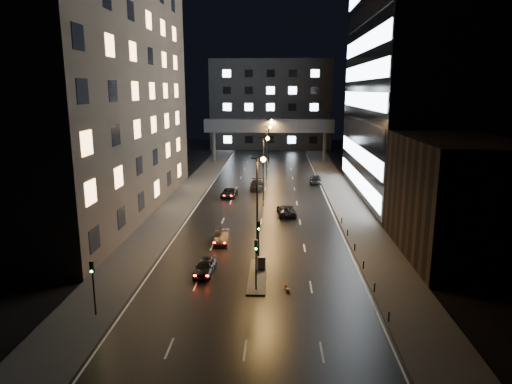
# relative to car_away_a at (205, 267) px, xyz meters

# --- Properties ---
(ground) EXTENTS (160.00, 160.00, 0.00)m
(ground) POSITION_rel_car_away_a_xyz_m (4.59, 37.56, -0.69)
(ground) COLOR black
(ground) RESTS_ON ground
(sidewalk_left) EXTENTS (5.00, 110.00, 0.15)m
(sidewalk_left) POSITION_rel_car_away_a_xyz_m (-7.91, 32.56, -0.62)
(sidewalk_left) COLOR #383533
(sidewalk_left) RESTS_ON ground
(sidewalk_right) EXTENTS (5.00, 110.00, 0.15)m
(sidewalk_right) POSITION_rel_car_away_a_xyz_m (17.09, 32.56, -0.62)
(sidewalk_right) COLOR #383533
(sidewalk_right) RESTS_ON ground
(building_left) EXTENTS (15.00, 48.00, 40.00)m
(building_left) POSITION_rel_car_away_a_xyz_m (-17.91, 21.56, 19.31)
(building_left) COLOR #2D2319
(building_left) RESTS_ON ground
(building_right_low) EXTENTS (10.00, 18.00, 12.00)m
(building_right_low) POSITION_rel_car_away_a_xyz_m (24.59, 6.56, 5.31)
(building_right_low) COLOR black
(building_right_low) RESTS_ON ground
(building_right_glass) EXTENTS (20.00, 36.00, 45.00)m
(building_right_glass) POSITION_rel_car_away_a_xyz_m (29.59, 33.56, 21.81)
(building_right_glass) COLOR black
(building_right_glass) RESTS_ON ground
(building_far) EXTENTS (34.00, 14.00, 25.00)m
(building_far) POSITION_rel_car_away_a_xyz_m (4.59, 95.56, 11.81)
(building_far) COLOR #333335
(building_far) RESTS_ON ground
(skybridge) EXTENTS (30.00, 3.00, 10.00)m
(skybridge) POSITION_rel_car_away_a_xyz_m (4.59, 67.56, 7.64)
(skybridge) COLOR #333335
(skybridge) RESTS_ON ground
(median_island) EXTENTS (1.60, 8.00, 0.15)m
(median_island) POSITION_rel_car_away_a_xyz_m (4.89, -0.44, -0.62)
(median_island) COLOR #383533
(median_island) RESTS_ON ground
(traffic_signal_near) EXTENTS (0.28, 0.34, 4.40)m
(traffic_signal_near) POSITION_rel_car_away_a_xyz_m (4.89, 2.05, 2.40)
(traffic_signal_near) COLOR black
(traffic_signal_near) RESTS_ON median_island
(traffic_signal_far) EXTENTS (0.28, 0.34, 4.40)m
(traffic_signal_far) POSITION_rel_car_away_a_xyz_m (4.89, -3.45, 2.40)
(traffic_signal_far) COLOR black
(traffic_signal_far) RESTS_ON median_island
(traffic_signal_corner) EXTENTS (0.28, 0.34, 4.40)m
(traffic_signal_corner) POSITION_rel_car_away_a_xyz_m (-6.91, -8.45, 2.25)
(traffic_signal_corner) COLOR black
(traffic_signal_corner) RESTS_ON ground
(bollard_row) EXTENTS (0.12, 25.12, 0.90)m
(bollard_row) POSITION_rel_car_away_a_xyz_m (14.79, 4.06, -0.24)
(bollard_row) COLOR black
(bollard_row) RESTS_ON ground
(streetlight_near) EXTENTS (1.45, 0.50, 10.15)m
(streetlight_near) POSITION_rel_car_away_a_xyz_m (4.75, 5.56, 5.80)
(streetlight_near) COLOR black
(streetlight_near) RESTS_ON ground
(streetlight_mid_a) EXTENTS (1.45, 0.50, 10.15)m
(streetlight_mid_a) POSITION_rel_car_away_a_xyz_m (4.75, 25.56, 5.80)
(streetlight_mid_a) COLOR black
(streetlight_mid_a) RESTS_ON ground
(streetlight_mid_b) EXTENTS (1.45, 0.50, 10.15)m
(streetlight_mid_b) POSITION_rel_car_away_a_xyz_m (4.75, 45.56, 5.80)
(streetlight_mid_b) COLOR black
(streetlight_mid_b) RESTS_ON ground
(streetlight_far) EXTENTS (1.45, 0.50, 10.15)m
(streetlight_far) POSITION_rel_car_away_a_xyz_m (4.75, 65.56, 5.80)
(streetlight_far) COLOR black
(streetlight_far) RESTS_ON ground
(car_away_a) EXTENTS (1.90, 4.18, 1.39)m
(car_away_a) POSITION_rel_car_away_a_xyz_m (0.00, 0.00, 0.00)
(car_away_a) COLOR black
(car_away_a) RESTS_ON ground
(car_away_b) EXTENTS (1.62, 4.31, 1.41)m
(car_away_b) POSITION_rel_car_away_a_xyz_m (0.51, 8.86, 0.01)
(car_away_b) COLOR black
(car_away_b) RESTS_ON ground
(car_away_c) EXTENTS (2.54, 5.00, 1.35)m
(car_away_c) POSITION_rel_car_away_a_xyz_m (-1.00, 30.95, -0.02)
(car_away_c) COLOR black
(car_away_c) RESTS_ON ground
(car_away_d) EXTENTS (2.25, 5.28, 1.52)m
(car_away_d) POSITION_rel_car_away_a_xyz_m (3.09, 36.92, 0.06)
(car_away_d) COLOR black
(car_away_d) RESTS_ON ground
(car_toward_a) EXTENTS (2.77, 5.19, 1.39)m
(car_toward_a) POSITION_rel_car_away_a_xyz_m (7.87, 20.67, -0.00)
(car_toward_a) COLOR black
(car_toward_a) RESTS_ON ground
(car_toward_b) EXTENTS (2.48, 5.31, 1.50)m
(car_toward_b) POSITION_rel_car_away_a_xyz_m (13.59, 42.65, 0.06)
(car_toward_b) COLOR black
(car_toward_b) RESTS_ON ground
(utility_cabinet) EXTENTS (0.81, 0.62, 1.23)m
(utility_cabinet) POSITION_rel_car_away_a_xyz_m (5.16, 1.04, 0.07)
(utility_cabinet) COLOR #4E4E50
(utility_cabinet) RESTS_ON median_island
(cone_a) EXTENTS (0.39, 0.39, 0.56)m
(cone_a) POSITION_rel_car_away_a_xyz_m (7.43, -2.70, -0.42)
(cone_a) COLOR #FF650D
(cone_a) RESTS_ON ground
(cone_b) EXTENTS (0.53, 0.53, 0.56)m
(cone_b) POSITION_rel_car_away_a_xyz_m (7.59, -3.63, -0.42)
(cone_b) COLOR #FF480D
(cone_b) RESTS_ON ground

